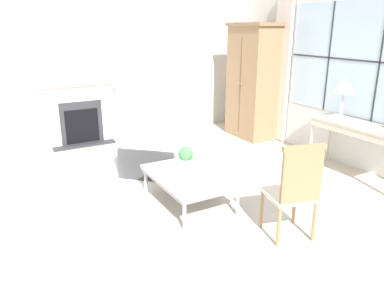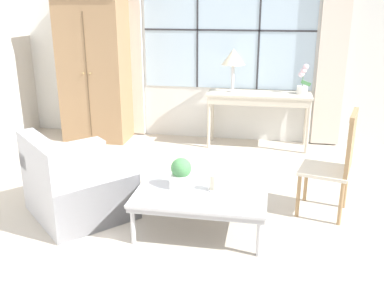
{
  "view_description": "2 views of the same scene",
  "coord_description": "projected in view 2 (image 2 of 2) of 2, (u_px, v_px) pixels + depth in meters",
  "views": [
    {
      "loc": [
        3.64,
        -1.67,
        2.04
      ],
      "look_at": [
        0.09,
        0.31,
        0.74
      ],
      "focal_mm": 35.0,
      "sensor_mm": 36.0,
      "label": 1
    },
    {
      "loc": [
        0.6,
        -3.07,
        1.93
      ],
      "look_at": [
        -0.05,
        0.51,
        0.72
      ],
      "focal_mm": 40.0,
      "sensor_mm": 36.0,
      "label": 2
    }
  ],
  "objects": [
    {
      "name": "coffee_table",
      "position": [
        201.0,
        195.0,
        3.72
      ],
      "size": [
        1.14,
        0.77,
        0.37
      ],
      "color": "#BCBCC1",
      "rests_on": "ground_plane"
    },
    {
      "name": "console_table",
      "position": [
        259.0,
        99.0,
        5.82
      ],
      "size": [
        1.4,
        0.46,
        0.75
      ],
      "color": "beige",
      "rests_on": "ground_plane"
    },
    {
      "name": "armchair_upholstered",
      "position": [
        77.0,
        186.0,
        4.02
      ],
      "size": [
        1.2,
        1.19,
        0.79
      ],
      "color": "#B2B2B7",
      "rests_on": "ground_plane"
    },
    {
      "name": "potted_plant_small",
      "position": [
        181.0,
        173.0,
        3.76
      ],
      "size": [
        0.18,
        0.18,
        0.27
      ],
      "color": "white",
      "rests_on": "coffee_table"
    },
    {
      "name": "armoire",
      "position": [
        95.0,
        68.0,
        6.06
      ],
      "size": [
        0.99,
        0.62,
        2.08
      ],
      "color": "#93704C",
      "rests_on": "ground_plane"
    },
    {
      "name": "wall_back_windowed",
      "position": [
        228.0,
        42.0,
        5.96
      ],
      "size": [
        7.2,
        0.14,
        2.8
      ],
      "color": "silver",
      "rests_on": "ground_plane"
    },
    {
      "name": "table_lamp",
      "position": [
        233.0,
        58.0,
        5.74
      ],
      "size": [
        0.32,
        0.32,
        0.59
      ],
      "color": "silver",
      "rests_on": "console_table"
    },
    {
      "name": "side_chair_wooden",
      "position": [
        338.0,
        159.0,
        3.92
      ],
      "size": [
        0.54,
        0.54,
        1.01
      ],
      "color": "beige",
      "rests_on": "ground_plane"
    },
    {
      "name": "potted_orchid",
      "position": [
        303.0,
        82.0,
        5.71
      ],
      "size": [
        0.18,
        0.14,
        0.4
      ],
      "color": "white",
      "rests_on": "console_table"
    },
    {
      "name": "ground_plane",
      "position": [
        187.0,
        244.0,
        3.58
      ],
      "size": [
        14.0,
        14.0,
        0.0
      ],
      "primitive_type": "plane",
      "color": "#BCB2A3"
    },
    {
      "name": "pillar_candle",
      "position": [
        215.0,
        183.0,
        3.71
      ],
      "size": [
        0.12,
        0.12,
        0.16
      ],
      "color": "silver",
      "rests_on": "coffee_table"
    }
  ]
}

